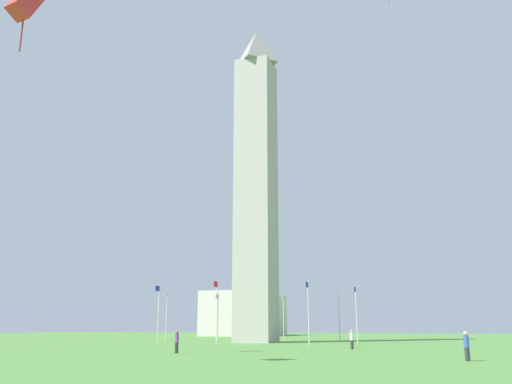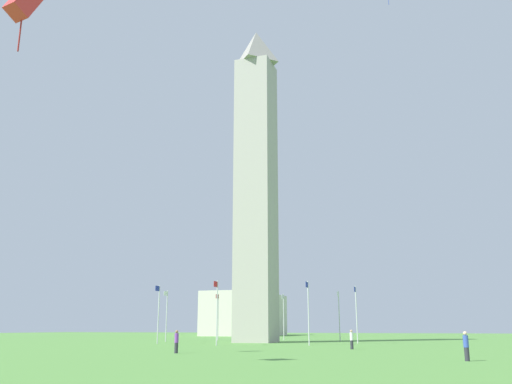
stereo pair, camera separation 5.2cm
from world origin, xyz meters
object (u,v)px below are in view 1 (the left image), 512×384
Objects in this scene: flagpole_sw at (218,314)px; flagpole_e at (356,311)px; flagpole_s at (283,314)px; person_white_shirt at (352,340)px; kite_red_box at (25,3)px; obelisk_monument at (256,176)px; flagpole_n at (217,309)px; flagpole_se at (339,313)px; flagpole_w at (166,313)px; flagpole_ne at (308,309)px; distant_building at (246,314)px; person_purple_shirt at (177,342)px; flagpole_nw at (158,311)px; person_blue_shirt at (467,346)px.

flagpole_e is at bearing 67.50° from flagpole_sw.
flagpole_s is 36.12m from person_white_shirt.
kite_red_box is (61.40, 1.01, 6.21)m from flagpole_e.
obelisk_monument is 33.21m from person_white_shirt.
flagpole_n is 25.15m from flagpole_sw.
flagpole_sw is at bearing -90.00° from flagpole_se.
flagpole_w is 4.06× the size of person_white_shirt.
flagpole_ne is 3.80× the size of kite_red_box.
flagpole_e is at bearing 45.00° from flagpole_s.
kite_red_box is 126.89m from distant_building.
person_purple_shirt is 0.94× the size of kite_red_box.
flagpole_ne is at bearing 45.00° from flagpole_sw.
flagpole_n is at bearing 67.50° from flagpole_nw.
flagpole_w is at bearing -45.00° from flagpole_s.
flagpole_n is at bearing 40.12° from person_blue_shirt.
person_white_shirt is at bearing 26.43° from distant_building.
flagpole_e is 70.04m from distant_building.
flagpole_sw is at bearing -135.00° from flagpole_ne.
flagpole_sw is at bearing -157.50° from flagpole_n.
flagpole_s is at bearing -135.00° from flagpole_e.
flagpole_sw is 1.00× the size of flagpole_nw.
kite_red_box is at bearing 13.38° from obelisk_monument.
person_white_shirt is (28.31, 25.51, -3.09)m from flagpole_sw.
flagpole_se is at bearing 180.00° from flagpole_ne.
flagpole_e is 4.06× the size of person_white_shirt.
flagpole_ne and flagpole_e have the same top height.
person_purple_shirt is at bearing 5.11° from flagpole_s.
flagpole_w is (13.61, -13.61, 0.00)m from flagpole_s.
distant_building is (-69.29, -13.43, 1.16)m from flagpole_nw.
flagpole_w is at bearing -135.00° from flagpole_n.
flagpole_nw is 4.04× the size of person_purple_shirt.
flagpole_nw is (9.62, 3.99, 0.00)m from flagpole_w.
distant_building is at bearing -171.00° from flagpole_w.
person_white_shirt is at bearing 34.65° from flagpole_ne.
flagpole_ne is 27.22m from flagpole_sw.
flagpole_se is 0.25× the size of distant_building.
flagpole_n is 1.00× the size of flagpole_nw.
person_blue_shirt is (25.05, 35.06, -3.10)m from flagpole_nw.
flagpole_n is 1.00× the size of flagpole_sw.
person_white_shirt is 0.06× the size of distant_building.
obelisk_monument is 23.57m from flagpole_e.
distant_building is at bearing 9.70° from person_purple_shirt.
person_blue_shirt is (3.53, 21.43, -0.01)m from person_purple_shirt.
flagpole_s is 45.04m from person_purple_shirt.
flagpole_n is 10.42m from flagpole_ne.
flagpole_sw is 10.42m from flagpole_w.
flagpole_n is 1.00× the size of flagpole_s.
obelisk_monument is at bearing 180.00° from flagpole_n.
obelisk_monument reaches higher than flagpole_e.
person_white_shirt reaches higher than person_blue_shirt.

